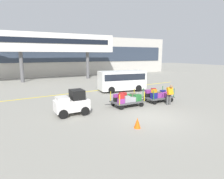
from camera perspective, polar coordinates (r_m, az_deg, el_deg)
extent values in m
plane|color=gray|center=(11.97, 11.29, -8.14)|extent=(120.00, 120.00, 0.00)
cube|color=yellow|center=(20.80, -2.24, -0.02)|extent=(21.50, 2.60, 0.01)
cube|color=#BCB7AD|center=(35.60, -15.46, 9.68)|extent=(44.92, 2.40, 7.08)
cube|color=#2D3847|center=(34.38, -15.07, 10.28)|extent=(42.67, 0.12, 2.80)
cube|color=silver|center=(29.45, -16.48, 13.29)|extent=(17.32, 2.20, 2.60)
cube|color=black|center=(28.34, -16.07, 13.84)|extent=(15.59, 0.08, 0.70)
cylinder|color=#59595B|center=(28.95, -25.48, 6.07)|extent=(0.50, 0.50, 4.15)
cylinder|color=#59595B|center=(30.68, -7.31, 7.18)|extent=(0.50, 0.50, 4.15)
cube|color=white|center=(12.31, -11.99, -4.58)|extent=(2.14, 1.17, 0.70)
cube|color=black|center=(12.27, -10.47, -1.46)|extent=(0.83, 1.02, 0.60)
cube|color=silver|center=(12.05, -14.71, -2.72)|extent=(0.73, 0.96, 0.24)
cylinder|color=black|center=(12.73, -15.58, -5.88)|extent=(0.57, 0.20, 0.56)
cylinder|color=black|center=(11.75, -14.39, -7.19)|extent=(0.57, 0.20, 0.56)
cylinder|color=black|center=(13.08, -9.73, -5.20)|extent=(0.57, 0.20, 0.56)
cylinder|color=black|center=(12.13, -8.11, -6.40)|extent=(0.57, 0.20, 0.56)
cube|color=#4C4C4F|center=(14.11, 4.63, -3.60)|extent=(2.35, 1.48, 0.08)
cylinder|color=gold|center=(14.03, -0.41, -2.01)|extent=(0.06, 0.06, 0.70)
cylinder|color=gold|center=(12.94, 2.29, -3.08)|extent=(0.06, 0.06, 0.70)
cylinder|color=gold|center=(15.12, 6.67, -1.16)|extent=(0.06, 0.06, 0.70)
cylinder|color=gold|center=(14.11, 9.69, -2.08)|extent=(0.06, 0.06, 0.70)
cylinder|color=black|center=(14.21, 0.38, -4.28)|extent=(0.32, 0.11, 0.32)
cylinder|color=black|center=(13.22, 2.89, -5.43)|extent=(0.32, 0.11, 0.32)
cylinder|color=black|center=(15.10, 6.12, -3.46)|extent=(0.32, 0.11, 0.32)
cylinder|color=black|center=(14.17, 8.87, -4.46)|extent=(0.32, 0.11, 0.32)
cylinder|color=#333333|center=(13.37, -0.78, -4.44)|extent=(0.70, 0.07, 0.05)
cube|color=black|center=(13.91, 1.36, -2.95)|extent=(0.44, 0.31, 0.30)
cube|color=#8C338C|center=(13.37, 2.78, -3.43)|extent=(0.46, 0.37, 0.34)
cube|color=red|center=(14.19, 3.26, -2.50)|extent=(0.62, 0.37, 0.40)
cube|color=#99999E|center=(13.64, 4.43, -2.91)|extent=(0.45, 0.32, 0.46)
cube|color=#236B2D|center=(14.48, 4.72, -2.24)|extent=(0.55, 0.35, 0.40)
cube|color=#99999E|center=(13.97, 6.25, -2.92)|extent=(0.58, 0.35, 0.32)
cube|color=#726651|center=(14.73, 6.29, -1.96)|extent=(0.43, 0.30, 0.45)
cube|color=#236B2D|center=(14.21, 7.61, -2.43)|extent=(0.58, 0.43, 0.46)
cube|color=#8C338C|center=(13.85, 1.37, -1.87)|extent=(0.46, 0.29, 0.24)
cube|color=red|center=(13.29, 2.79, -2.02)|extent=(0.37, 0.30, 0.33)
cube|color=red|center=(14.12, 3.28, -1.31)|extent=(0.50, 0.39, 0.20)
cube|color=#4C4C4F|center=(15.91, 13.71, -2.25)|extent=(2.35, 1.48, 0.08)
cylinder|color=#237033|center=(15.64, 9.31, -0.85)|extent=(0.06, 0.06, 0.70)
cylinder|color=#237033|center=(14.67, 12.40, -1.70)|extent=(0.06, 0.06, 0.70)
cylinder|color=#237033|center=(17.01, 14.95, -0.16)|extent=(0.06, 0.06, 0.70)
cylinder|color=#237033|center=(16.12, 18.09, -0.89)|extent=(0.06, 0.06, 0.70)
cylinder|color=black|center=(15.85, 9.92, -2.90)|extent=(0.32, 0.11, 0.32)
cylinder|color=black|center=(14.96, 12.76, -3.80)|extent=(0.32, 0.11, 0.32)
cylinder|color=black|center=(16.95, 14.49, -2.20)|extent=(0.32, 0.11, 0.32)
cylinder|color=black|center=(16.13, 17.37, -2.99)|extent=(0.32, 0.11, 0.32)
cylinder|color=#333333|center=(14.97, 9.44, -2.97)|extent=(0.70, 0.07, 0.05)
cube|color=black|center=(15.63, 10.81, -1.63)|extent=(0.54, 0.25, 0.31)
cube|color=navy|center=(15.17, 12.46, -1.77)|extent=(0.50, 0.32, 0.46)
cube|color=red|center=(15.93, 12.32, -1.28)|extent=(0.53, 0.35, 0.41)
cube|color=#8C338C|center=(15.49, 13.70, -1.80)|extent=(0.48, 0.26, 0.34)
cube|color=#726651|center=(16.23, 13.66, -1.25)|extent=(0.48, 0.42, 0.33)
cube|color=#8C338C|center=(15.86, 15.17, -1.56)|extent=(0.57, 0.40, 0.35)
cube|color=navy|center=(16.55, 15.00, -0.93)|extent=(0.44, 0.32, 0.43)
cube|color=#8C338C|center=(16.18, 16.34, -1.31)|extent=(0.46, 0.37, 0.39)
cube|color=#8C338C|center=(15.57, 10.85, -0.59)|extent=(0.49, 0.36, 0.27)
cube|color=orange|center=(15.10, 12.51, -0.48)|extent=(0.42, 0.34, 0.24)
cube|color=red|center=(15.86, 12.36, -0.10)|extent=(0.39, 0.37, 0.25)
cylinder|color=#4C4C4C|center=(15.04, 16.33, -2.91)|extent=(0.16, 0.16, 0.82)
cylinder|color=#4C4C4C|center=(15.15, 16.97, -2.85)|extent=(0.16, 0.16, 0.82)
cube|color=orange|center=(14.88, 16.99, -0.42)|extent=(0.48, 0.49, 0.61)
sphere|color=#8C6647|center=(14.72, 17.31, 0.89)|extent=(0.22, 0.22, 0.22)
cube|color=white|center=(19.91, 2.98, 2.84)|extent=(4.99, 2.44, 1.90)
cube|color=#1E232D|center=(19.86, 2.99, 3.99)|extent=(4.61, 2.44, 0.64)
cylinder|color=black|center=(18.69, -0.20, -0.15)|extent=(0.70, 0.32, 0.68)
cylinder|color=black|center=(19.89, 7.89, 0.39)|extent=(0.70, 0.32, 0.68)
cone|color=#EA590F|center=(10.09, 7.61, -9.92)|extent=(0.36, 0.36, 0.55)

